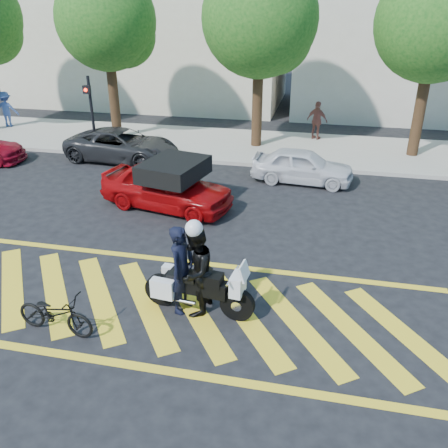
% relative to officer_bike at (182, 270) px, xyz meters
% --- Properties ---
extents(ground, '(90.00, 90.00, 0.00)m').
position_rel_officer_bike_xyz_m(ground, '(-0.27, 0.02, -0.98)').
color(ground, black).
rests_on(ground, ground).
extents(sidewalk, '(60.00, 5.00, 0.15)m').
position_rel_officer_bike_xyz_m(sidewalk, '(-0.27, 12.02, -0.91)').
color(sidewalk, '#9E998E').
rests_on(sidewalk, ground).
extents(crosswalk, '(12.33, 4.00, 0.01)m').
position_rel_officer_bike_xyz_m(crosswalk, '(-0.31, 0.02, -0.98)').
color(crosswalk, yellow).
rests_on(crosswalk, ground).
extents(building_left, '(16.00, 8.00, 10.00)m').
position_rel_officer_bike_xyz_m(building_left, '(-8.27, 21.02, 4.02)').
color(building_left, beige).
rests_on(building_left, ground).
extents(tree_left, '(4.20, 4.20, 7.26)m').
position_rel_officer_bike_xyz_m(tree_left, '(-6.65, 12.08, 4.01)').
color(tree_left, black).
rests_on(tree_left, ground).
extents(tree_center, '(4.60, 4.60, 7.56)m').
position_rel_officer_bike_xyz_m(tree_center, '(-0.15, 12.08, 4.12)').
color(tree_center, black).
rests_on(tree_center, ground).
extents(tree_right, '(4.40, 4.40, 7.41)m').
position_rel_officer_bike_xyz_m(tree_right, '(6.35, 12.08, 4.07)').
color(tree_right, black).
rests_on(tree_right, ground).
extents(signal_pole, '(0.28, 0.43, 3.20)m').
position_rel_officer_bike_xyz_m(signal_pole, '(-6.77, 9.76, 0.94)').
color(signal_pole, black).
rests_on(signal_pole, ground).
extents(officer_bike, '(0.62, 0.80, 1.96)m').
position_rel_officer_bike_xyz_m(officer_bike, '(0.00, 0.00, 0.00)').
color(officer_bike, black).
rests_on(officer_bike, ground).
extents(bicycle, '(1.73, 0.75, 0.88)m').
position_rel_officer_bike_xyz_m(bicycle, '(-2.25, -1.28, -0.54)').
color(bicycle, black).
rests_on(bicycle, ground).
extents(police_motorcycle, '(2.45, 0.82, 1.08)m').
position_rel_officer_bike_xyz_m(police_motorcycle, '(0.31, -0.02, -0.39)').
color(police_motorcycle, black).
rests_on(police_motorcycle, ground).
extents(officer_moto, '(0.85, 1.04, 1.98)m').
position_rel_officer_bike_xyz_m(officer_moto, '(0.29, -0.02, 0.01)').
color(officer_moto, black).
rests_on(officer_moto, ground).
extents(red_convertible, '(4.48, 2.56, 1.43)m').
position_rel_officer_bike_xyz_m(red_convertible, '(-2.04, 5.07, -0.26)').
color(red_convertible, '#970709').
rests_on(red_convertible, ground).
extents(parked_mid_left, '(4.70, 2.46, 1.26)m').
position_rel_officer_bike_xyz_m(parked_mid_left, '(-5.31, 9.22, -0.35)').
color(parked_mid_left, black).
rests_on(parked_mid_left, ground).
extents(parked_mid_right, '(3.69, 1.73, 1.22)m').
position_rel_officer_bike_xyz_m(parked_mid_right, '(1.96, 8.26, -0.37)').
color(parked_mid_right, silver).
rests_on(parked_mid_right, ground).
extents(pedestrian_left, '(1.21, 0.87, 1.70)m').
position_rel_officer_bike_xyz_m(pedestrian_left, '(-12.85, 12.65, 0.02)').
color(pedestrian_left, '#344E90').
rests_on(pedestrian_left, sidewalk).
extents(pedestrian_right, '(1.08, 0.80, 1.70)m').
position_rel_officer_bike_xyz_m(pedestrian_right, '(2.25, 13.53, 0.02)').
color(pedestrian_right, brown).
rests_on(pedestrian_right, sidewalk).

